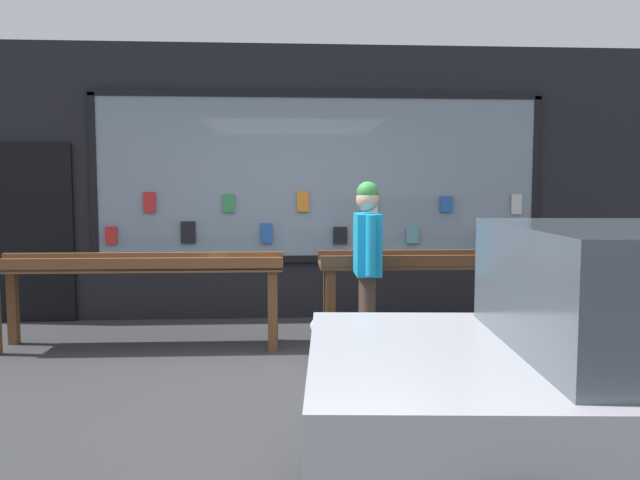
{
  "coord_description": "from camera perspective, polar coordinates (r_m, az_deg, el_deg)",
  "views": [
    {
      "loc": [
        -0.2,
        -5.18,
        1.58
      ],
      "look_at": [
        0.18,
        0.79,
        1.08
      ],
      "focal_mm": 35.0,
      "sensor_mm": 36.0,
      "label": 1
    }
  ],
  "objects": [
    {
      "name": "person_browsing",
      "position": [
        5.71,
        4.34,
        -1.52
      ],
      "size": [
        0.23,
        0.65,
        1.64
      ],
      "rotation": [
        0.0,
        0.0,
        1.54
      ],
      "color": "#4C382D",
      "rests_on": "ground_plane"
    },
    {
      "name": "display_table_left",
      "position": [
        6.38,
        -16.23,
        -2.92
      ],
      "size": [
        2.83,
        0.59,
        0.92
      ],
      "color": "brown",
      "rests_on": "ground_plane"
    },
    {
      "name": "display_table_right",
      "position": [
        6.48,
        12.51,
        -2.67
      ],
      "size": [
        2.83,
        0.61,
        0.93
      ],
      "color": "brown",
      "rests_on": "ground_plane"
    },
    {
      "name": "ground_plane",
      "position": [
        5.42,
        -1.37,
        -12.13
      ],
      "size": [
        40.0,
        40.0,
        0.0
      ],
      "primitive_type": "plane",
      "color": "#38383A"
    },
    {
      "name": "shopfront_facade",
      "position": [
        7.58,
        -2.25,
        5.19
      ],
      "size": [
        8.65,
        0.29,
        3.27
      ],
      "color": "black",
      "rests_on": "ground_plane"
    },
    {
      "name": "small_dog",
      "position": [
        5.52,
        0.3,
        -8.73
      ],
      "size": [
        0.23,
        0.59,
        0.41
      ],
      "rotation": [
        0.0,
        0.0,
        1.68
      ],
      "color": "white",
      "rests_on": "ground_plane"
    }
  ]
}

